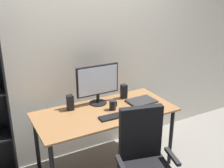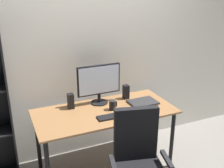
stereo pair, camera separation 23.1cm
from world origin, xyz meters
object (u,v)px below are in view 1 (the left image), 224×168
at_px(mouse, 129,111).
at_px(laptop, 141,101).
at_px(office_chair, 145,168).
at_px(keyboard, 113,117).
at_px(speaker_right, 124,91).
at_px(speaker_left, 70,103).
at_px(monitor, 98,82).
at_px(desk, 105,118).
at_px(coffee_mug, 113,105).

distance_m(mouse, laptop, 0.32).
bearing_deg(office_chair, keyboard, 107.96).
xyz_separation_m(mouse, speaker_right, (0.15, 0.37, 0.07)).
xyz_separation_m(keyboard, speaker_left, (-0.32, 0.38, 0.08)).
relative_size(mouse, office_chair, 0.10).
bearing_deg(speaker_right, speaker_left, 180.00).
bearing_deg(monitor, laptop, -24.22).
xyz_separation_m(desk, keyboard, (0.00, -0.17, 0.09)).
xyz_separation_m(monitor, office_chair, (0.02, -0.92, -0.54)).
distance_m(mouse, office_chair, 0.64).
distance_m(mouse, coffee_mug, 0.20).
height_order(mouse, office_chair, office_chair).
relative_size(monitor, speaker_left, 2.97).
height_order(desk, speaker_left, speaker_left).
height_order(speaker_left, speaker_right, same).
distance_m(coffee_mug, laptop, 0.39).
distance_m(laptop, speaker_right, 0.24).
bearing_deg(keyboard, speaker_right, 48.61).
height_order(monitor, coffee_mug, monitor).
distance_m(coffee_mug, speaker_left, 0.46).
xyz_separation_m(keyboard, speaker_right, (0.36, 0.38, 0.08)).
bearing_deg(speaker_left, office_chair, -68.74).
xyz_separation_m(mouse, speaker_left, (-0.53, 0.37, 0.07)).
xyz_separation_m(speaker_right, office_chair, (-0.32, -0.91, -0.37)).
distance_m(desk, office_chair, 0.74).
relative_size(desk, office_chair, 1.51).
relative_size(keyboard, speaker_right, 1.71).
distance_m(monitor, office_chair, 1.07).
height_order(keyboard, speaker_right, speaker_right).
distance_m(laptop, speaker_left, 0.83).
bearing_deg(desk, keyboard, -89.67).
distance_m(monitor, speaker_left, 0.38).
relative_size(keyboard, speaker_left, 1.71).
bearing_deg(speaker_left, keyboard, -49.81).
bearing_deg(laptop, desk, 179.34).
bearing_deg(speaker_left, speaker_right, 0.00).
relative_size(speaker_left, speaker_right, 1.00).
relative_size(mouse, speaker_right, 0.56).
relative_size(monitor, office_chair, 0.50).
distance_m(monitor, laptop, 0.56).
bearing_deg(laptop, monitor, 154.26).
distance_m(keyboard, mouse, 0.20).
relative_size(keyboard, mouse, 3.02).
height_order(keyboard, mouse, mouse).
xyz_separation_m(laptop, office_chair, (-0.44, -0.72, -0.29)).
distance_m(keyboard, speaker_left, 0.50).
height_order(mouse, speaker_left, speaker_left).
relative_size(desk, speaker_left, 8.96).
distance_m(monitor, mouse, 0.48).
bearing_deg(coffee_mug, speaker_left, 152.18).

